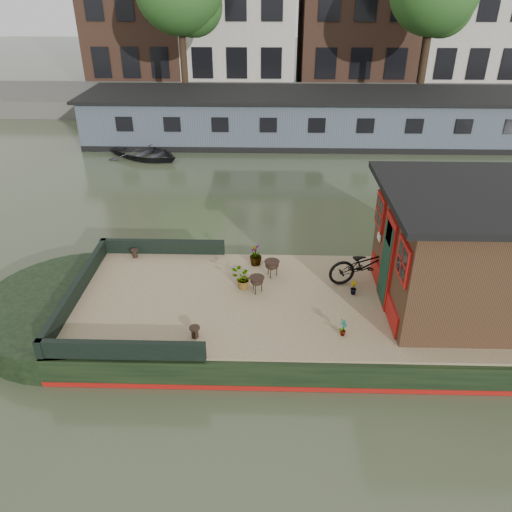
{
  "coord_description": "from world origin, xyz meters",
  "views": [
    {
      "loc": [
        -1.94,
        -8.65,
        6.5
      ],
      "look_at": [
        -2.19,
        0.5,
        1.39
      ],
      "focal_mm": 35.0,
      "sensor_mm": 36.0,
      "label": 1
    }
  ],
  "objects_px": {
    "dinghy": "(145,150)",
    "bicycle": "(367,264)",
    "brazier_front": "(257,285)",
    "potted_plant_a": "(343,328)",
    "brazier_rear": "(272,269)",
    "cabin": "(480,250)"
  },
  "relations": [
    {
      "from": "cabin",
      "to": "dinghy",
      "type": "relative_size",
      "value": 1.29
    },
    {
      "from": "brazier_rear",
      "to": "dinghy",
      "type": "xyz_separation_m",
      "value": [
        -5.2,
        10.33,
        -0.52
      ]
    },
    {
      "from": "potted_plant_a",
      "to": "bicycle",
      "type": "bearing_deg",
      "value": 69.27
    },
    {
      "from": "bicycle",
      "to": "potted_plant_a",
      "type": "xyz_separation_m",
      "value": [
        -0.73,
        -1.93,
        -0.27
      ]
    },
    {
      "from": "brazier_rear",
      "to": "dinghy",
      "type": "distance_m",
      "value": 11.57
    },
    {
      "from": "dinghy",
      "to": "cabin",
      "type": "bearing_deg",
      "value": -111.56
    },
    {
      "from": "dinghy",
      "to": "brazier_rear",
      "type": "bearing_deg",
      "value": -124.26
    },
    {
      "from": "potted_plant_a",
      "to": "dinghy",
      "type": "distance_m",
      "value": 14.04
    },
    {
      "from": "brazier_front",
      "to": "dinghy",
      "type": "bearing_deg",
      "value": 113.95
    },
    {
      "from": "brazier_front",
      "to": "potted_plant_a",
      "type": "bearing_deg",
      "value": -41.21
    },
    {
      "from": "bicycle",
      "to": "cabin",
      "type": "bearing_deg",
      "value": -123.05
    },
    {
      "from": "potted_plant_a",
      "to": "dinghy",
      "type": "height_order",
      "value": "potted_plant_a"
    },
    {
      "from": "cabin",
      "to": "brazier_front",
      "type": "distance_m",
      "value": 4.49
    },
    {
      "from": "cabin",
      "to": "dinghy",
      "type": "distance_m",
      "value": 14.63
    },
    {
      "from": "brazier_rear",
      "to": "cabin",
      "type": "bearing_deg",
      "value": -12.7
    },
    {
      "from": "brazier_rear",
      "to": "brazier_front",
      "type": "bearing_deg",
      "value": -115.96
    },
    {
      "from": "dinghy",
      "to": "bicycle",
      "type": "bearing_deg",
      "value": -116.33
    },
    {
      "from": "brazier_front",
      "to": "dinghy",
      "type": "xyz_separation_m",
      "value": [
        -4.88,
        10.98,
        -0.51
      ]
    },
    {
      "from": "brazier_front",
      "to": "brazier_rear",
      "type": "height_order",
      "value": "brazier_rear"
    },
    {
      "from": "potted_plant_a",
      "to": "cabin",
      "type": "bearing_deg",
      "value": 23.5
    },
    {
      "from": "bicycle",
      "to": "brazier_front",
      "type": "xyz_separation_m",
      "value": [
        -2.37,
        -0.49,
        -0.26
      ]
    },
    {
      "from": "bicycle",
      "to": "brazier_rear",
      "type": "relative_size",
      "value": 4.38
    }
  ]
}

